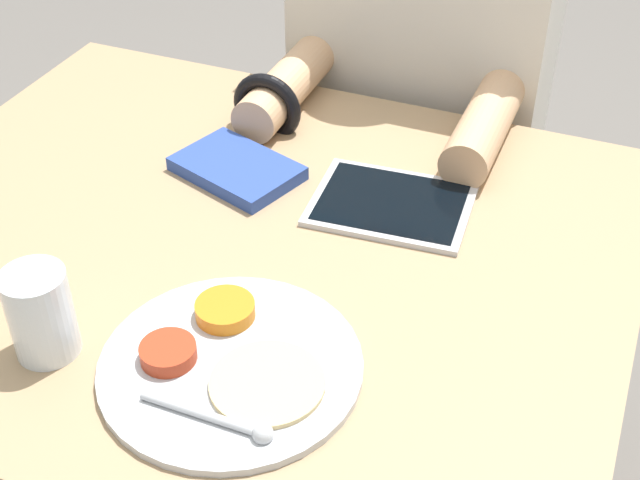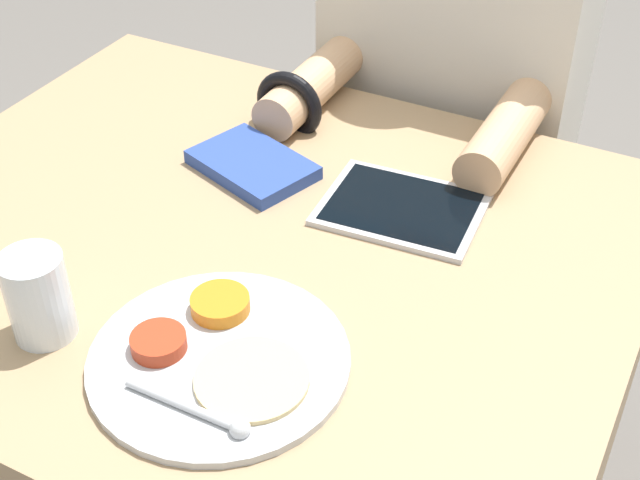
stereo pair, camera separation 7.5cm
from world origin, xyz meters
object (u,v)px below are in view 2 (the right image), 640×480
at_px(red_notebook, 253,166).
at_px(tablet_device, 402,208).
at_px(person_diner, 443,151).
at_px(thali_tray, 218,357).
at_px(drinking_glass, 38,296).

height_order(red_notebook, tablet_device, red_notebook).
bearing_deg(tablet_device, person_diner, 101.60).
xyz_separation_m(red_notebook, person_diner, (0.14, 0.42, -0.17)).
distance_m(thali_tray, person_diner, 0.78).
relative_size(thali_tray, tablet_device, 1.29).
bearing_deg(tablet_device, thali_tray, -100.72).
bearing_deg(drinking_glass, tablet_device, 56.52).
bearing_deg(drinking_glass, thali_tray, 13.85).
distance_m(tablet_device, drinking_glass, 0.48).
relative_size(thali_tray, person_diner, 0.24).
relative_size(thali_tray, drinking_glass, 2.69).
xyz_separation_m(thali_tray, red_notebook, (-0.16, 0.34, 0.00)).
bearing_deg(red_notebook, drinking_glass, -95.42).
height_order(thali_tray, red_notebook, thali_tray).
xyz_separation_m(thali_tray, person_diner, (-0.02, 0.76, -0.17)).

